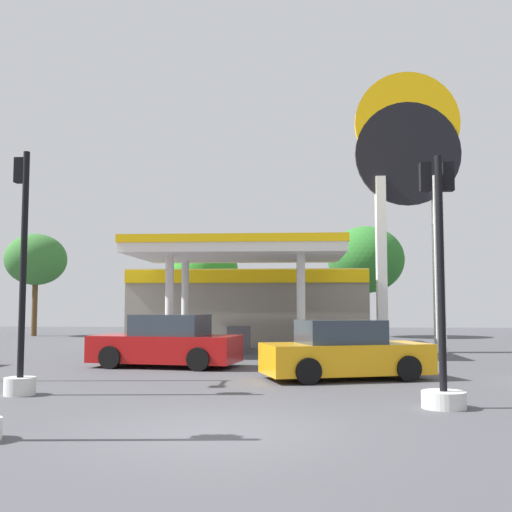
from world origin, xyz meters
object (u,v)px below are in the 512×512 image
at_px(traffic_signal_2, 21,321).
at_px(tree_0, 36,260).
at_px(car_2, 166,343).
at_px(tree_1, 205,272).
at_px(station_pole_sign, 408,172).
at_px(traffic_signal_0, 442,328).
at_px(tree_2, 366,260).
at_px(car_3, 345,352).

height_order(traffic_signal_2, tree_0, tree_0).
distance_m(car_2, tree_1, 19.23).
relative_size(station_pole_sign, traffic_signal_2, 2.21).
height_order(traffic_signal_0, tree_2, tree_2).
distance_m(station_pole_sign, traffic_signal_0, 15.26).
relative_size(car_2, car_3, 1.04).
xyz_separation_m(car_3, traffic_signal_2, (-7.29, -3.35, 0.90)).
bearing_deg(station_pole_sign, tree_0, 149.86).
bearing_deg(tree_0, tree_2, -0.05).
bearing_deg(traffic_signal_0, station_pole_sign, 81.96).
distance_m(car_2, tree_0, 23.05).
distance_m(traffic_signal_0, tree_1, 27.67).
xyz_separation_m(traffic_signal_2, tree_1, (0.34, 25.09, 2.40)).
xyz_separation_m(traffic_signal_0, tree_0, (-19.37, 26.27, 3.33)).
xyz_separation_m(traffic_signal_0, tree_1, (-8.45, 26.22, 2.50)).
distance_m(station_pole_sign, traffic_signal_2, 17.70).
xyz_separation_m(car_3, tree_0, (-17.87, 21.79, 4.13)).
xyz_separation_m(car_2, tree_1, (-1.57, 18.88, 3.26)).
height_order(tree_1, tree_2, tree_2).
relative_size(station_pole_sign, tree_1, 1.94).
xyz_separation_m(traffic_signal_0, tree_2, (1.54, 26.26, 3.22)).
xyz_separation_m(traffic_signal_2, tree_0, (-10.58, 25.14, 3.23)).
height_order(car_2, traffic_signal_2, traffic_signal_2).
xyz_separation_m(station_pole_sign, tree_0, (-21.33, 12.39, -2.70)).
bearing_deg(traffic_signal_0, car_3, 108.47).
xyz_separation_m(car_3, traffic_signal_0, (1.50, -4.48, 0.81)).
bearing_deg(car_3, traffic_signal_0, -71.53).
height_order(station_pole_sign, car_2, station_pole_sign).
relative_size(traffic_signal_2, tree_1, 0.88).
xyz_separation_m(car_2, traffic_signal_0, (6.88, -7.34, 0.77)).
bearing_deg(tree_0, car_3, -50.64).
xyz_separation_m(traffic_signal_2, tree_2, (10.33, 25.12, 3.12)).
relative_size(station_pole_sign, car_3, 2.53).
relative_size(traffic_signal_2, tree_2, 0.79).
distance_m(traffic_signal_2, tree_2, 27.34).
height_order(station_pole_sign, tree_2, station_pole_sign).
distance_m(car_3, traffic_signal_0, 4.80).
bearing_deg(traffic_signal_2, tree_0, 112.82).
distance_m(tree_0, tree_1, 10.95).
relative_size(traffic_signal_2, tree_0, 0.82).
height_order(traffic_signal_2, tree_1, tree_1).
bearing_deg(tree_1, car_2, -85.24).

